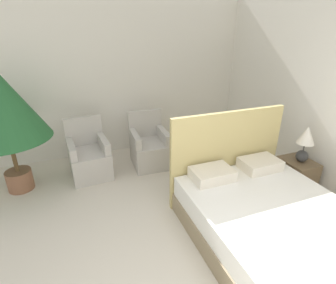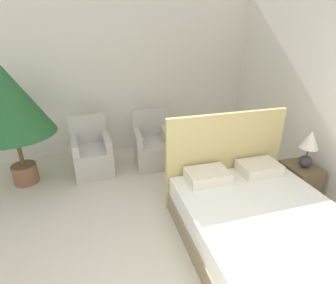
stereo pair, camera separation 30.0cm
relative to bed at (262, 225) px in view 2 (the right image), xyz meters
name	(u,v)px [view 2 (the right image)]	position (x,y,z in m)	size (l,w,h in m)	color
wall_back	(123,76)	(-1.06, 3.08, 1.16)	(10.00, 0.06, 2.90)	silver
bed	(262,225)	(0.00, 0.00, 0.00)	(1.67, 2.06, 1.29)	#8C7A5B
armchair_near_window_left	(92,156)	(-1.75, 2.24, 0.00)	(0.66, 0.72, 0.93)	#B7B2A8
armchair_near_window_right	(153,149)	(-0.72, 2.24, 0.00)	(0.64, 0.70, 0.93)	#B7B2A8
potted_palm	(7,102)	(-2.80, 2.19, 1.03)	(1.18, 1.18, 1.87)	brown
nightstand	(299,181)	(1.09, 0.69, -0.04)	(0.40, 0.49, 0.49)	brown
table_lamp	(309,145)	(1.10, 0.66, 0.53)	(0.24, 0.24, 0.54)	#333333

